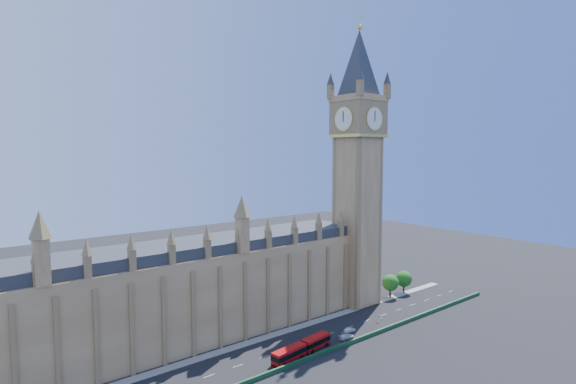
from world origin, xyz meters
TOP-DOWN VIEW (x-y plane):
  - ground at (0.00, 0.00)m, footprint 400.00×400.00m
  - palace_westminster at (-25.00, 22.00)m, footprint 120.00×20.00m
  - elizabeth_tower at (38.00, 13.99)m, footprint 20.59×20.59m
  - bridge_parapet at (0.00, -9.00)m, footprint 160.00×0.60m
  - kerb_north at (0.00, 9.50)m, footprint 160.00×3.00m
  - tree_east_near at (52.22, 10.08)m, footprint 6.00×6.00m
  - tree_east_far at (60.22, 10.08)m, footprint 6.00×6.00m
  - red_bus at (-3.65, -5.42)m, footprint 20.15×5.26m
  - car_grey at (1.19, -2.66)m, footprint 4.47×2.27m
  - car_silver at (17.09, -2.81)m, footprint 3.98×1.57m
  - car_white at (12.74, -5.68)m, footprint 5.22×2.58m
  - cone_a at (31.89, -2.51)m, footprint 0.48×0.48m
  - cone_b at (28.96, -3.52)m, footprint 0.52×0.52m
  - cone_c at (14.14, -2.74)m, footprint 0.52×0.52m
  - cone_d at (34.00, -0.05)m, footprint 0.39×0.39m

SIDE VIEW (x-z plane):
  - ground at x=0.00m, z-range 0.00..0.00m
  - kerb_north at x=0.00m, z-range 0.00..0.16m
  - cone_d at x=34.00m, z-range 0.00..0.61m
  - cone_c at x=14.14m, z-range 0.00..0.66m
  - cone_a at x=31.89m, z-range 0.00..0.71m
  - cone_b at x=28.96m, z-range -0.01..0.76m
  - bridge_parapet at x=0.00m, z-range 0.00..1.20m
  - car_silver at x=17.09m, z-range 0.00..1.29m
  - car_white at x=12.74m, z-range 0.00..1.46m
  - car_grey at x=1.19m, z-range 0.00..1.46m
  - red_bus at x=-3.65m, z-range 0.09..3.48m
  - tree_east_near at x=52.22m, z-range 1.39..9.89m
  - tree_east_far at x=60.22m, z-range 1.39..9.89m
  - palace_westminster at x=-25.00m, z-range -0.14..27.86m
  - elizabeth_tower at x=38.00m, z-range 2.06..107.06m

